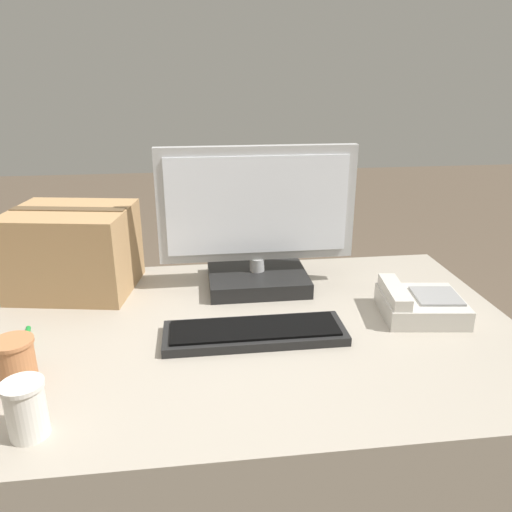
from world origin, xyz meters
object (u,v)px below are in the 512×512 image
object	(u,v)px
monitor	(257,231)
cardboard_box	(74,250)
desk_phone	(419,304)
keyboard	(255,332)
paper_cup_left	(16,361)
paper_cup_right	(26,409)
pen_marker	(25,342)

from	to	relation	value
monitor	cardboard_box	size ratio (longest dim) A/B	1.53
monitor	desk_phone	size ratio (longest dim) A/B	2.51
keyboard	desk_phone	distance (m)	0.45
desk_phone	keyboard	bearing A→B (deg)	-164.72
cardboard_box	paper_cup_left	bearing A→B (deg)	-93.01
paper_cup_right	pen_marker	xyz separation A→B (m)	(-0.10, 0.32, -0.05)
cardboard_box	pen_marker	bearing A→B (deg)	-100.26
keyboard	paper_cup_left	world-z (taller)	paper_cup_left
keyboard	paper_cup_right	distance (m)	0.52
monitor	desk_phone	distance (m)	0.49
cardboard_box	monitor	bearing A→B (deg)	-3.88
paper_cup_left	paper_cup_right	distance (m)	0.18
paper_cup_left	pen_marker	bearing A→B (deg)	101.89
desk_phone	paper_cup_left	size ratio (longest dim) A/B	2.30
keyboard	paper_cup_left	distance (m)	0.52
paper_cup_right	cardboard_box	distance (m)	0.65
paper_cup_left	cardboard_box	distance (m)	0.48
paper_cup_right	pen_marker	size ratio (longest dim) A/B	0.73
keyboard	cardboard_box	bearing A→B (deg)	143.70
cardboard_box	keyboard	bearing A→B (deg)	-36.11
monitor	pen_marker	world-z (taller)	monitor
monitor	pen_marker	bearing A→B (deg)	-154.29
pen_marker	desk_phone	bearing A→B (deg)	-99.34
paper_cup_left	cardboard_box	world-z (taller)	cardboard_box
desk_phone	cardboard_box	size ratio (longest dim) A/B	0.61
keyboard	paper_cup_right	world-z (taller)	paper_cup_right
keyboard	cardboard_box	world-z (taller)	cardboard_box
monitor	keyboard	xyz separation A→B (m)	(-0.05, -0.32, -0.15)
monitor	paper_cup_right	xyz separation A→B (m)	(-0.48, -0.61, -0.11)
paper_cup_left	paper_cup_right	world-z (taller)	paper_cup_right
keyboard	pen_marker	size ratio (longest dim) A/B	2.99
keyboard	pen_marker	xyz separation A→B (m)	(-0.54, 0.03, -0.01)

